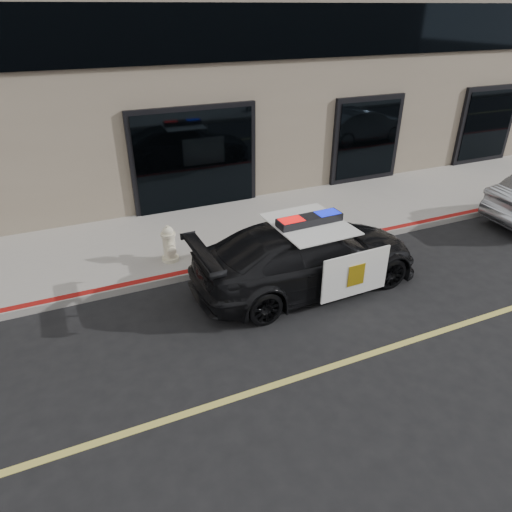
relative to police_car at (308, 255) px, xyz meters
name	(u,v)px	position (x,y,z in m)	size (l,w,h in m)	color
ground	(380,351)	(0.12, -2.33, -0.70)	(120.00, 120.00, 0.00)	black
sidewalk_n	(255,226)	(0.12, 2.92, -0.62)	(60.00, 3.50, 0.15)	gray
police_car	(308,255)	(0.00, 0.00, 0.00)	(2.32, 4.84, 1.55)	black
fire_hydrant	(169,244)	(-2.36, 1.87, -0.16)	(0.38, 0.52, 0.83)	beige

